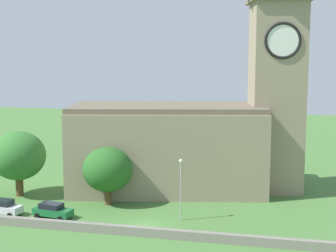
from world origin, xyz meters
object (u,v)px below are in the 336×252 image
church (196,130)px  streetlamp_west_mid (181,180)px  tree_riverside_west (108,170)px  car_white (4,207)px  car_green (53,210)px  tree_riverside_east (18,156)px

church → streetlamp_west_mid: (0.73, -13.83, -3.64)m
streetlamp_west_mid → tree_riverside_west: (-10.17, 4.07, -0.25)m
tree_riverside_west → car_white: bearing=-147.0°
car_white → church: bearing=39.7°
church → car_green: (-13.90, -16.18, -7.51)m
tree_riverside_east → car_green: bearing=-41.8°
car_white → tree_riverside_east: size_ratio=0.51×
car_white → tree_riverside_east: 9.42m
tree_riverside_west → tree_riverside_east: (-12.90, 1.11, 0.94)m
car_green → tree_riverside_east: (-8.44, 7.54, 4.56)m
church → tree_riverside_west: (-9.44, -9.76, -3.89)m
tree_riverside_east → streetlamp_west_mid: bearing=-12.7°
tree_riverside_east → car_white: bearing=-73.2°
church → car_white: (-19.94, -16.57, -7.44)m
church → tree_riverside_west: church is taller
car_white → tree_riverside_west: bearing=33.0°
car_white → car_green: bearing=3.7°
church → streetlamp_west_mid: 14.32m
streetlamp_west_mid → tree_riverside_east: bearing=167.3°
car_green → streetlamp_west_mid: streetlamp_west_mid is taller
car_green → tree_riverside_west: tree_riverside_west is taller
tree_riverside_east → church: bearing=21.2°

